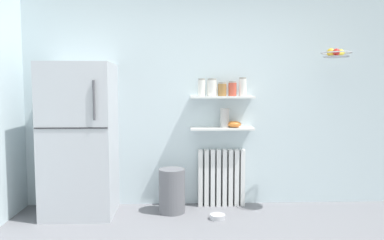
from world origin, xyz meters
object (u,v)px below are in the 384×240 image
(storage_jar_2, at_px, (222,89))
(storage_jar_4, at_px, (243,87))
(hanging_fruit_basket, at_px, (336,53))
(shelf_bowl, at_px, (234,124))
(trash_bin, at_px, (172,191))
(vase, at_px, (225,118))
(radiator, at_px, (221,178))
(pet_food_bowl, at_px, (218,217))
(storage_jar_1, at_px, (212,87))
(storage_jar_3, at_px, (232,89))
(refrigerator, at_px, (80,140))
(storage_jar_0, at_px, (202,87))

(storage_jar_2, height_order, storage_jar_4, storage_jar_4)
(storage_jar_2, xyz_separation_m, hanging_fruit_basket, (1.18, -0.33, 0.38))
(shelf_bowl, xyz_separation_m, hanging_fruit_basket, (1.04, -0.33, 0.79))
(storage_jar_2, relative_size, trash_bin, 0.32)
(vase, bearing_deg, radiator, 137.19)
(storage_jar_4, bearing_deg, pet_food_bowl, -127.04)
(storage_jar_1, height_order, storage_jar_3, storage_jar_1)
(storage_jar_1, xyz_separation_m, storage_jar_2, (0.12, -0.00, -0.02))
(trash_bin, bearing_deg, storage_jar_3, 16.08)
(refrigerator, xyz_separation_m, storage_jar_0, (1.35, 0.21, 0.57))
(storage_jar_3, bearing_deg, shelf_bowl, -0.00)
(storage_jar_1, relative_size, trash_bin, 0.41)
(refrigerator, relative_size, storage_jar_1, 8.26)
(radiator, height_order, storage_jar_2, storage_jar_2)
(storage_jar_2, height_order, storage_jar_3, storage_jar_3)
(storage_jar_2, bearing_deg, storage_jar_0, 180.00)
(storage_jar_1, relative_size, storage_jar_2, 1.25)
(storage_jar_3, xyz_separation_m, trash_bin, (-0.70, -0.20, -1.14))
(storage_jar_0, relative_size, hanging_fruit_basket, 0.63)
(radiator, height_order, storage_jar_3, storage_jar_3)
(refrigerator, bearing_deg, storage_jar_4, 6.50)
(storage_jar_1, xyz_separation_m, pet_food_bowl, (0.03, -0.44, -1.38))
(storage_jar_4, bearing_deg, storage_jar_1, -180.00)
(refrigerator, bearing_deg, radiator, 8.53)
(storage_jar_1, distance_m, vase, 0.38)
(storage_jar_1, bearing_deg, shelf_bowl, 0.00)
(refrigerator, distance_m, shelf_bowl, 1.75)
(storage_jar_4, bearing_deg, shelf_bowl, -180.00)
(storage_jar_0, bearing_deg, storage_jar_4, -0.00)
(shelf_bowl, distance_m, trash_bin, 1.05)
(trash_bin, bearing_deg, storage_jar_0, 30.45)
(vase, height_order, hanging_fruit_basket, hanging_fruit_basket)
(storage_jar_0, distance_m, trash_bin, 1.22)
(hanging_fruit_basket, bearing_deg, vase, 164.14)
(storage_jar_0, bearing_deg, radiator, 7.18)
(radiator, height_order, storage_jar_4, storage_jar_4)
(storage_jar_1, height_order, trash_bin, storage_jar_1)
(storage_jar_0, height_order, pet_food_bowl, storage_jar_0)
(storage_jar_1, height_order, shelf_bowl, storage_jar_1)
(vase, bearing_deg, pet_food_bowl, -105.91)
(radiator, distance_m, storage_jar_0, 1.09)
(storage_jar_2, bearing_deg, hanging_fruit_basket, -15.45)
(radiator, relative_size, trash_bin, 1.36)
(refrigerator, xyz_separation_m, trash_bin, (1.01, 0.01, -0.58))
(refrigerator, xyz_separation_m, radiator, (1.59, 0.24, -0.50))
(storage_jar_3, height_order, storage_jar_4, storage_jar_4)
(storage_jar_4, height_order, vase, storage_jar_4)
(trash_bin, xyz_separation_m, hanging_fruit_basket, (1.77, -0.13, 1.52))
(radiator, xyz_separation_m, storage_jar_1, (-0.12, -0.03, 1.07))
(storage_jar_0, bearing_deg, refrigerator, -171.23)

